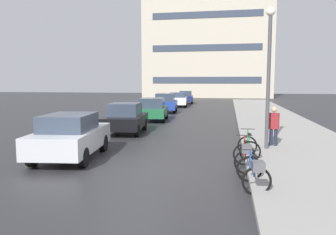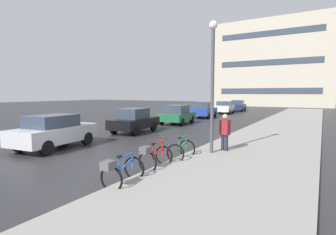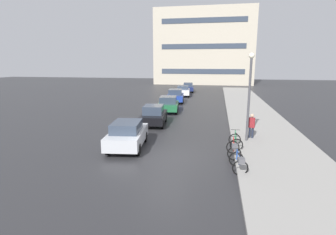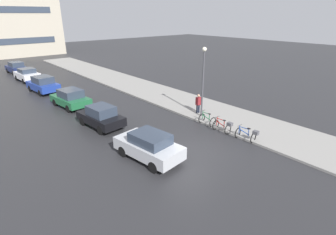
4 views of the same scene
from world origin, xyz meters
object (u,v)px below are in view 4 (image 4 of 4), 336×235
(car_green, at_px, (71,98))
(car_white, at_px, (27,74))
(bicycle_second, at_px, (224,126))
(car_blue, at_px, (43,84))
(car_navy, at_px, (16,68))
(streetlamp, at_px, (203,77))
(car_black, at_px, (101,116))
(bicycle_third, at_px, (207,120))
(bicycle_nearest, at_px, (248,134))
(car_silver, at_px, (149,146))
(pedestrian, at_px, (198,103))

(car_green, xyz_separation_m, car_white, (-0.22, 12.96, 0.00))
(bicycle_second, xyz_separation_m, car_white, (-6.01, 25.16, 0.31))
(car_blue, distance_m, car_navy, 12.27)
(car_blue, relative_size, streetlamp, 0.78)
(bicycle_second, xyz_separation_m, streetlamp, (0.93, 2.90, 2.81))
(car_black, bearing_deg, bicycle_third, -38.37)
(bicycle_third, height_order, car_white, car_white)
(bicycle_third, height_order, car_blue, car_blue)
(car_black, bearing_deg, car_navy, 90.05)
(bicycle_nearest, bearing_deg, car_silver, 158.75)
(car_silver, xyz_separation_m, pedestrian, (7.27, 3.03, 0.15))
(bicycle_second, xyz_separation_m, car_green, (-5.79, 12.20, 0.31))
(bicycle_nearest, xyz_separation_m, car_navy, (-6.02, 32.80, 0.31))
(bicycle_second, bearing_deg, bicycle_third, 83.34)
(car_black, bearing_deg, pedestrian, -21.89)
(car_blue, height_order, car_navy, car_blue)
(bicycle_second, distance_m, car_blue, 19.67)
(bicycle_second, bearing_deg, car_white, 103.43)
(car_black, relative_size, pedestrian, 2.30)
(bicycle_second, bearing_deg, car_black, 132.33)
(car_green, distance_m, car_navy, 18.76)
(car_navy, bearing_deg, bicycle_nearest, -79.61)
(pedestrian, bearing_deg, bicycle_third, -119.18)
(car_navy, height_order, streetlamp, streetlamp)
(bicycle_nearest, relative_size, bicycle_third, 1.31)
(car_silver, xyz_separation_m, car_navy, (0.11, 30.42, -0.02))
(bicycle_nearest, xyz_separation_m, car_blue, (-6.23, 20.54, 0.36))
(streetlamp, bearing_deg, car_green, 125.84)
(pedestrian, bearing_deg, car_white, 108.63)
(car_green, xyz_separation_m, pedestrian, (7.06, -8.63, 0.17))
(car_white, xyz_separation_m, pedestrian, (7.28, -21.58, 0.17))
(bicycle_second, relative_size, car_navy, 0.34)
(car_white, relative_size, streetlamp, 0.72)
(bicycle_third, xyz_separation_m, car_green, (-5.98, 10.56, 0.39))
(car_navy, bearing_deg, car_white, -91.11)
(car_blue, relative_size, car_navy, 1.05)
(bicycle_nearest, bearing_deg, bicycle_third, 88.86)
(bicycle_third, height_order, pedestrian, pedestrian)
(streetlamp, bearing_deg, car_black, 152.49)
(bicycle_third, bearing_deg, streetlamp, 59.49)
(car_silver, distance_m, car_green, 11.66)
(bicycle_nearest, height_order, bicycle_third, bicycle_third)
(bicycle_nearest, bearing_deg, car_navy, 100.39)
(bicycle_nearest, distance_m, car_navy, 33.35)
(car_black, relative_size, car_navy, 0.97)
(bicycle_third, distance_m, streetlamp, 3.25)
(car_green, distance_m, car_blue, 6.50)
(bicycle_nearest, height_order, car_black, car_black)
(car_black, xyz_separation_m, car_blue, (-0.24, 12.25, 0.04))
(car_green, xyz_separation_m, car_navy, (-0.11, 18.76, -0.01))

